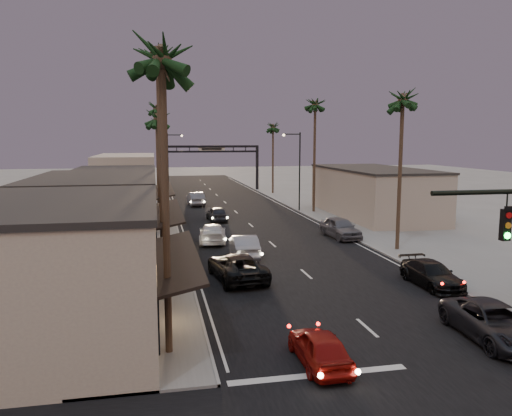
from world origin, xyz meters
name	(u,v)px	position (x,y,z in m)	size (l,w,h in m)	color
ground	(245,220)	(0.00, 40.00, 0.00)	(200.00, 200.00, 0.00)	slate
road	(237,213)	(0.00, 45.00, 0.00)	(14.00, 120.00, 0.02)	black
sidewalk_left	(151,207)	(-9.50, 52.00, 0.06)	(5.00, 92.00, 0.12)	slate
sidewalk_right	(301,203)	(9.50, 52.00, 0.06)	(5.00, 92.00, 0.12)	slate
storefront_near	(59,271)	(-13.00, 12.00, 2.75)	(8.00, 12.00, 5.50)	tan
storefront_mid	(97,219)	(-13.00, 26.00, 2.75)	(8.00, 14.00, 5.50)	gray
storefront_far	(114,197)	(-13.00, 42.00, 2.50)	(8.00, 16.00, 5.00)	tan
storefront_dist	(126,176)	(-13.00, 65.00, 3.00)	(8.00, 20.00, 6.00)	gray
building_right	(374,193)	(14.00, 40.00, 2.50)	(8.00, 18.00, 5.00)	gray
arch	(212,156)	(0.00, 70.00, 5.53)	(15.20, 0.40, 7.27)	black
streetlight_right	(297,165)	(6.92, 45.00, 5.33)	(2.13, 0.30, 9.00)	black
streetlight_left	(170,161)	(-6.92, 58.00, 5.33)	(2.13, 0.30, 9.00)	black
palm_la	(162,47)	(-8.60, 9.00, 11.44)	(3.20, 3.20, 13.20)	#38281C
palm_lb	(158,53)	(-8.60, 22.00, 13.39)	(3.20, 3.20, 15.20)	#38281C
palm_lc	(157,114)	(-8.60, 36.00, 10.47)	(3.20, 3.20, 12.20)	#38281C
palm_ld	(156,105)	(-8.60, 55.00, 12.42)	(3.20, 3.20, 14.20)	#38281C
palm_ra	(403,94)	(8.60, 24.00, 11.44)	(3.20, 3.20, 13.20)	#38281C
palm_rb	(315,101)	(8.60, 44.00, 12.42)	(3.20, 3.20, 14.20)	#38281C
palm_rc	(273,124)	(8.60, 64.00, 10.47)	(3.20, 3.20, 12.20)	#38281C
palm_far	(157,120)	(-8.30, 78.00, 11.44)	(3.20, 3.20, 13.20)	#38281C
oncoming_red	(320,347)	(-3.21, 7.00, 0.67)	(1.58, 3.93, 1.34)	maroon
oncoming_pickup	(237,267)	(-4.37, 18.69, 0.79)	(2.62, 5.68, 1.58)	black
oncoming_silver	(244,246)	(-2.96, 24.19, 0.80)	(1.69, 4.84, 1.60)	gray
oncoming_white	(212,233)	(-4.55, 29.69, 0.75)	(2.10, 5.17, 1.50)	silver
oncoming_dgrey	(217,214)	(-2.89, 40.12, 0.74)	(1.76, 4.37, 1.49)	black
oncoming_grey_far	(196,199)	(-4.02, 52.62, 0.84)	(1.77, 5.07, 1.67)	#58575D
curbside_near	(495,323)	(4.58, 7.72, 0.75)	(2.48, 5.39, 1.50)	black
curbside_black	(432,274)	(6.17, 15.19, 0.69)	(1.94, 4.77, 1.38)	black
curbside_grey	(340,228)	(6.20, 29.40, 0.86)	(2.03, 5.06, 1.72)	#55555A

